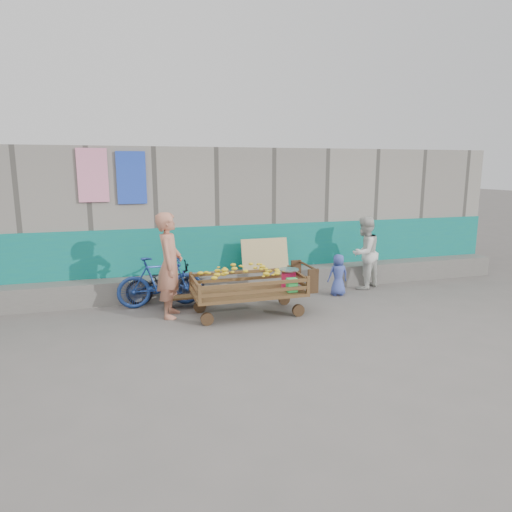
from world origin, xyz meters
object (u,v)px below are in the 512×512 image
object	(u,v)px
bench	(185,299)
vendor_man	(170,265)
woman	(364,253)
banana_cart	(246,281)
child	(338,275)
bicycle_dark	(166,283)
bicycle_blue	(160,282)

from	to	relation	value
bench	vendor_man	xyz separation A→B (m)	(-0.31, -0.43, 0.76)
bench	woman	bearing A→B (deg)	4.03
banana_cart	woman	distance (m)	3.11
banana_cart	child	bearing A→B (deg)	17.56
bicycle_dark	bicycle_blue	world-z (taller)	bicycle_blue
woman	bicycle_dark	size ratio (longest dim) A/B	1.04
banana_cart	vendor_man	world-z (taller)	vendor_man
bench	bicycle_dark	bearing A→B (deg)	127.25
bicycle_blue	woman	bearing A→B (deg)	-89.55
vendor_man	child	bearing A→B (deg)	-69.01
banana_cart	bicycle_dark	xyz separation A→B (m)	(-1.30, 1.15, -0.22)
woman	child	distance (m)	0.93
vendor_man	woman	bearing A→B (deg)	-65.51
vendor_man	bicycle_blue	size ratio (longest dim) A/B	1.16
bicycle_blue	banana_cart	bearing A→B (deg)	-124.43
bench	child	world-z (taller)	child
child	bicycle_blue	size ratio (longest dim) A/B	0.54
bicycle_dark	bicycle_blue	distance (m)	0.25
banana_cart	bicycle_blue	bearing A→B (deg)	146.09
vendor_man	child	distance (m)	3.50
vendor_man	bicycle_dark	distance (m)	0.99
child	bicycle_blue	world-z (taller)	bicycle_blue
banana_cart	bicycle_dark	size ratio (longest dim) A/B	1.42
bicycle_dark	banana_cart	bearing A→B (deg)	-131.68
bench	bicycle_blue	bearing A→B (deg)	154.56
vendor_man	child	world-z (taller)	vendor_man
woman	bicycle_dark	distance (m)	4.25
banana_cart	bench	size ratio (longest dim) A/B	2.44
vendor_man	bicycle_dark	world-z (taller)	vendor_man
vendor_man	bicycle_blue	xyz separation A→B (m)	(-0.12, 0.64, -0.44)
bench	bicycle_dark	distance (m)	0.56
banana_cart	bench	xyz separation A→B (m)	(-0.99, 0.75, -0.46)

